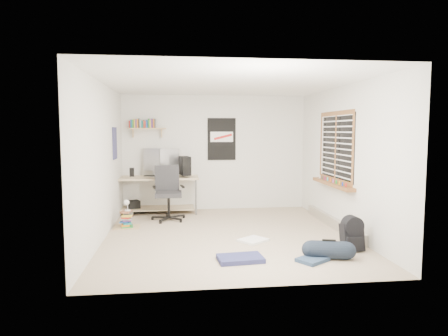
{
  "coord_description": "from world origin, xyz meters",
  "views": [
    {
      "loc": [
        -0.82,
        -6.48,
        1.74
      ],
      "look_at": [
        -0.01,
        0.41,
        1.09
      ],
      "focal_mm": 32.0,
      "sensor_mm": 36.0,
      "label": 1
    }
  ],
  "objects": [
    {
      "name": "window",
      "position": [
        1.95,
        0.3,
        1.45
      ],
      "size": [
        0.1,
        1.5,
        1.26
      ],
      "primitive_type": "cube",
      "color": "brown",
      "rests_on": "right_wall"
    },
    {
      "name": "duffel_bag",
      "position": [
        1.21,
        -1.39,
        0.14
      ],
      "size": [
        0.3,
        0.3,
        0.48
      ],
      "primitive_type": "cylinder",
      "rotation": [
        0.0,
        0.0,
        -0.25
      ],
      "color": "black",
      "rests_on": "floor"
    },
    {
      "name": "back_wall",
      "position": [
        0.0,
        2.25,
        1.25
      ],
      "size": [
        4.0,
        0.01,
        2.5
      ],
      "primitive_type": "cube",
      "color": "silver",
      "rests_on": "ground"
    },
    {
      "name": "speaker_right",
      "position": [
        -0.91,
        1.65,
        0.91
      ],
      "size": [
        0.12,
        0.12,
        0.19
      ],
      "primitive_type": "cube",
      "rotation": [
        0.0,
        0.0,
        -0.35
      ],
      "color": "black",
      "rests_on": "desk"
    },
    {
      "name": "pc_tower",
      "position": [
        -0.66,
        1.82,
        1.01
      ],
      "size": [
        0.25,
        0.4,
        0.39
      ],
      "primitive_type": "cube",
      "rotation": [
        0.0,
        0.0,
        0.22
      ],
      "color": "black",
      "rests_on": "desk"
    },
    {
      "name": "floor",
      "position": [
        0.0,
        0.0,
        -0.01
      ],
      "size": [
        4.0,
        4.5,
        0.01
      ],
      "primitive_type": "cube",
      "color": "gray",
      "rests_on": "ground"
    },
    {
      "name": "wall_shelf",
      "position": [
        -1.45,
        2.14,
        1.78
      ],
      "size": [
        0.8,
        0.22,
        0.24
      ],
      "primitive_type": "cube",
      "color": "tan",
      "rests_on": "back_wall"
    },
    {
      "name": "backpack",
      "position": [
        1.68,
        -1.08,
        0.2
      ],
      "size": [
        0.31,
        0.25,
        0.4
      ],
      "primitive_type": "cube",
      "rotation": [
        0.0,
        0.0,
        0.04
      ],
      "color": "black",
      "rests_on": "floor"
    },
    {
      "name": "desk_lamp",
      "position": [
        -1.72,
        0.72,
        0.38
      ],
      "size": [
        0.16,
        0.21,
        0.18
      ],
      "primitive_type": "cube",
      "rotation": [
        0.0,
        0.0,
        0.36
      ],
      "color": "white",
      "rests_on": "book_stack"
    },
    {
      "name": "keyboard",
      "position": [
        -1.32,
        1.69,
        0.82
      ],
      "size": [
        0.37,
        0.17,
        0.02
      ],
      "primitive_type": "cube",
      "rotation": [
        0.0,
        0.0,
        -0.12
      ],
      "color": "black",
      "rests_on": "desk"
    },
    {
      "name": "book_stack",
      "position": [
        -1.74,
        0.74,
        0.15
      ],
      "size": [
        0.53,
        0.49,
        0.29
      ],
      "primitive_type": "cube",
      "rotation": [
        0.0,
        0.0,
        -0.42
      ],
      "color": "brown",
      "rests_on": "floor"
    },
    {
      "name": "office_chair",
      "position": [
        -1.0,
        1.24,
        0.49
      ],
      "size": [
        0.79,
        0.79,
        1.06
      ],
      "primitive_type": "cube",
      "rotation": [
        0.0,
        0.0,
        0.15
      ],
      "color": "#272729",
      "rests_on": "floor"
    },
    {
      "name": "jeans_a",
      "position": [
        0.0,
        -1.34,
        0.03
      ],
      "size": [
        0.63,
        0.43,
        0.07
      ],
      "primitive_type": "cube",
      "rotation": [
        0.0,
        0.0,
        0.09
      ],
      "color": "navy",
      "rests_on": "floor"
    },
    {
      "name": "ceiling",
      "position": [
        0.0,
        0.0,
        2.5
      ],
      "size": [
        4.0,
        4.5,
        0.01
      ],
      "primitive_type": "cube",
      "color": "white",
      "rests_on": "ground"
    },
    {
      "name": "desk",
      "position": [
        -1.28,
        1.98,
        0.36
      ],
      "size": [
        1.95,
        1.46,
        0.81
      ],
      "primitive_type": "cube",
      "rotation": [
        0.0,
        0.0,
        -0.43
      ],
      "color": "tan",
      "rests_on": "floor"
    },
    {
      "name": "subwoofer",
      "position": [
        -1.75,
        1.97,
        0.14
      ],
      "size": [
        0.31,
        0.31,
        0.26
      ],
      "primitive_type": "cube",
      "rotation": [
        0.0,
        0.0,
        0.4
      ],
      "color": "black",
      "rests_on": "floor"
    },
    {
      "name": "jeans_b",
      "position": [
        0.96,
        -1.47,
        0.03
      ],
      "size": [
        0.49,
        0.46,
        0.05
      ],
      "primitive_type": "cube",
      "rotation": [
        0.0,
        0.0,
        0.59
      ],
      "color": "#22334D",
      "rests_on": "floor"
    },
    {
      "name": "speaker_left",
      "position": [
        -1.73,
        1.66,
        0.9
      ],
      "size": [
        0.09,
        0.09,
        0.18
      ],
      "primitive_type": "cube",
      "rotation": [
        0.0,
        0.0,
        0.05
      ],
      "color": "black",
      "rests_on": "desk"
    },
    {
      "name": "right_wall",
      "position": [
        2.0,
        0.0,
        1.25
      ],
      "size": [
        0.01,
        4.5,
        2.5
      ],
      "primitive_type": "cube",
      "color": "silver",
      "rests_on": "ground"
    },
    {
      "name": "poster_back_wall",
      "position": [
        0.15,
        2.23,
        1.55
      ],
      "size": [
        0.62,
        0.03,
        0.92
      ],
      "primitive_type": "cube",
      "color": "black",
      "rests_on": "back_wall"
    },
    {
      "name": "monitor_right",
      "position": [
        -0.99,
        1.93,
        1.05
      ],
      "size": [
        0.43,
        0.27,
        0.47
      ],
      "primitive_type": "cube",
      "rotation": [
        0.0,
        0.0,
        0.42
      ],
      "color": "#B8B7BD",
      "rests_on": "desk"
    },
    {
      "name": "tshirt",
      "position": [
        0.35,
        -0.43,
        0.02
      ],
      "size": [
        0.53,
        0.51,
        0.04
      ],
      "primitive_type": "cube",
      "rotation": [
        0.0,
        0.0,
        0.65
      ],
      "color": "silver",
      "rests_on": "floor"
    },
    {
      "name": "baseboard_heater",
      "position": [
        1.96,
        0.3,
        0.09
      ],
      "size": [
        0.08,
        2.5,
        0.18
      ],
      "primitive_type": "cube",
      "color": "#B7B2A8",
      "rests_on": "floor"
    },
    {
      "name": "monitor_left",
      "position": [
        -1.32,
        2.0,
        1.05
      ],
      "size": [
        0.44,
        0.26,
        0.48
      ],
      "primitive_type": "cube",
      "rotation": [
        0.0,
        0.0,
        -0.36
      ],
      "color": "#959498",
      "rests_on": "desk"
    },
    {
      "name": "left_wall",
      "position": [
        -2.0,
        0.0,
        1.25
      ],
      "size": [
        0.01,
        4.5,
        2.5
      ],
      "primitive_type": "cube",
      "color": "silver",
      "rests_on": "ground"
    },
    {
      "name": "poster_left_wall",
      "position": [
        -1.99,
        1.2,
        1.5
      ],
      "size": [
        0.02,
        0.42,
        0.6
      ],
      "primitive_type": "cube",
      "color": "navy",
      "rests_on": "left_wall"
    }
  ]
}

